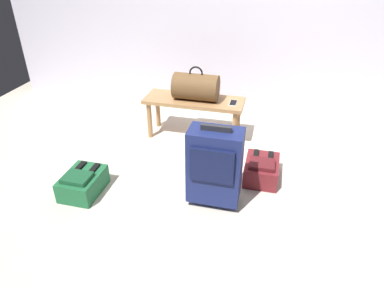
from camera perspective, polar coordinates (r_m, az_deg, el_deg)
ground_plane at (r=2.89m, az=6.60°, el=-7.98°), size 6.60×6.60×0.00m
bench at (r=3.52m, az=0.33°, el=6.45°), size 1.00×0.36×0.42m
duffel_bag_brown at (r=3.45m, az=0.65°, el=9.42°), size 0.44×0.26×0.34m
cell_phone at (r=3.42m, az=6.81°, el=6.74°), size 0.07×0.14×0.01m
suitcase_upright_navy at (r=2.57m, az=3.75°, el=-3.56°), size 0.40×0.25×0.68m
backpack_green at (r=2.96m, az=-17.56°, el=-6.11°), size 0.28×0.38×0.21m
backpack_maroon at (r=3.04m, az=11.39°, el=-4.12°), size 0.28×0.38×0.21m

